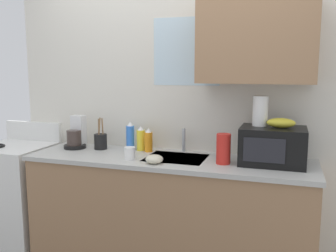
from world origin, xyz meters
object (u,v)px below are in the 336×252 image
object	(u,v)px
paper_towel_roll	(260,111)
cereal_canister	(223,149)
microwave	(273,146)
dish_soap_bottle_yellow	(141,139)
mug_white	(130,153)
dish_soap_bottle_orange	(149,141)
stove_range	(17,193)
small_bowl	(154,159)
banana_bunch	(281,123)
coffee_maker	(76,136)
utensil_crock	(101,141)
dish_soap_bottle_blue	(130,137)

from	to	relation	value
paper_towel_roll	cereal_canister	xyz separation A→B (m)	(-0.24, -0.15, -0.27)
microwave	cereal_canister	distance (m)	0.35
paper_towel_roll	dish_soap_bottle_yellow	distance (m)	1.03
paper_towel_roll	mug_white	distance (m)	1.03
dish_soap_bottle_orange	dish_soap_bottle_yellow	xyz separation A→B (m)	(-0.08, 0.03, 0.00)
stove_range	mug_white	world-z (taller)	stove_range
paper_towel_roll	small_bowl	bearing A→B (deg)	-157.39
mug_white	small_bowl	xyz separation A→B (m)	(0.22, -0.06, -0.02)
dish_soap_bottle_yellow	banana_bunch	bearing A→B (deg)	-6.69
coffee_maker	utensil_crock	bearing A→B (deg)	2.85
stove_range	small_bowl	xyz separation A→B (m)	(1.42, -0.20, 0.47)
microwave	mug_white	xyz separation A→B (m)	(-1.04, -0.19, -0.09)
dish_soap_bottle_yellow	cereal_canister	world-z (taller)	cereal_canister
banana_bunch	dish_soap_bottle_yellow	bearing A→B (deg)	173.31
paper_towel_roll	small_bowl	xyz separation A→B (m)	(-0.72, -0.30, -0.35)
dish_soap_bottle_yellow	small_bowl	distance (m)	0.47
coffee_maker	mug_white	xyz separation A→B (m)	(0.62, -0.25, -0.06)
microwave	dish_soap_bottle_orange	distance (m)	1.01
paper_towel_roll	utensil_crock	size ratio (longest dim) A/B	0.80
stove_range	banana_bunch	xyz separation A→B (m)	(2.29, 0.05, 0.75)
stove_range	dish_soap_bottle_orange	size ratio (longest dim) A/B	5.43
cereal_canister	utensil_crock	distance (m)	1.10
dish_soap_bottle_orange	dish_soap_bottle_blue	xyz separation A→B (m)	(-0.17, 0.02, 0.02)
paper_towel_roll	cereal_canister	bearing A→B (deg)	-147.99
paper_towel_roll	utensil_crock	xyz separation A→B (m)	(-1.33, 0.02, -0.31)
dish_soap_bottle_orange	small_bowl	xyz separation A→B (m)	(0.18, -0.35, -0.06)
utensil_crock	dish_soap_bottle_yellow	bearing A→B (deg)	10.28
utensil_crock	microwave	bearing A→B (deg)	-2.86
banana_bunch	mug_white	xyz separation A→B (m)	(-1.09, -0.19, -0.26)
small_bowl	paper_towel_roll	bearing A→B (deg)	22.61
banana_bunch	dish_soap_bottle_orange	distance (m)	1.08
stove_range	cereal_canister	distance (m)	1.98
dish_soap_bottle_blue	paper_towel_roll	bearing A→B (deg)	-3.89
dish_soap_bottle_orange	coffee_maker	bearing A→B (deg)	-176.11
dish_soap_bottle_orange	banana_bunch	bearing A→B (deg)	-5.61
mug_white	utensil_crock	distance (m)	0.47
dish_soap_bottle_blue	mug_white	bearing A→B (deg)	-66.84
cereal_canister	mug_white	world-z (taller)	cereal_canister
banana_bunch	utensil_crock	world-z (taller)	banana_bunch
banana_bunch	dish_soap_bottle_blue	distance (m)	1.25
microwave	dish_soap_bottle_yellow	xyz separation A→B (m)	(-1.08, 0.13, -0.04)
stove_range	dish_soap_bottle_orange	bearing A→B (deg)	6.88
dish_soap_bottle_orange	microwave	bearing A→B (deg)	-5.98
paper_towel_roll	dish_soap_bottle_blue	bearing A→B (deg)	176.11
stove_range	mug_white	xyz separation A→B (m)	(1.20, -0.14, 0.49)
dish_soap_bottle_blue	mug_white	distance (m)	0.35
banana_bunch	paper_towel_roll	xyz separation A→B (m)	(-0.15, 0.05, 0.08)
small_bowl	dish_soap_bottle_yellow	bearing A→B (deg)	124.36
microwave	dish_soap_bottle_orange	bearing A→B (deg)	174.02
stove_range	small_bowl	size ratio (longest dim) A/B	8.31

